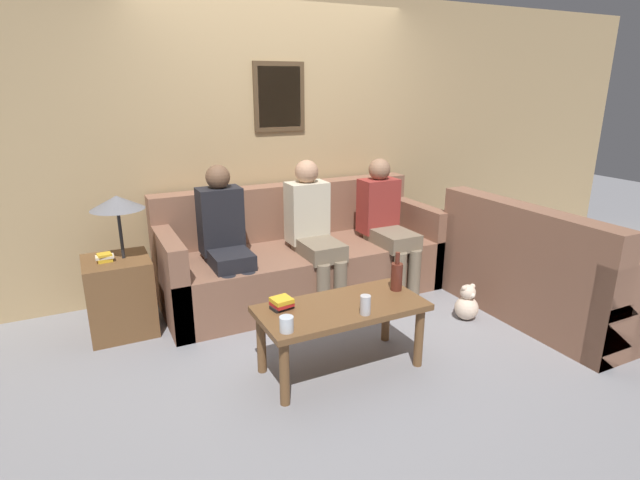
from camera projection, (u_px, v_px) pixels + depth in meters
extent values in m
plane|color=gray|center=(330.00, 315.00, 4.08)|extent=(16.00, 16.00, 0.00)
cube|color=tan|center=(279.00, 142.00, 4.59)|extent=(9.00, 0.06, 2.60)
cube|color=#4C3823|center=(279.00, 97.00, 4.43)|extent=(0.48, 0.02, 0.60)
cube|color=silver|center=(280.00, 97.00, 4.43)|extent=(0.40, 0.01, 0.52)
cube|color=brown|center=(305.00, 270.00, 4.44)|extent=(2.46, 0.94, 0.45)
cube|color=brown|center=(288.00, 210.00, 4.62)|extent=(2.46, 0.20, 0.49)
cube|color=brown|center=(170.00, 278.00, 3.91)|extent=(0.14, 0.94, 0.72)
cube|color=brown|center=(412.00, 239.00, 4.89)|extent=(0.14, 0.94, 0.72)
cube|color=brown|center=(550.00, 286.00, 4.09)|extent=(0.94, 1.62, 0.45)
cube|color=brown|center=(524.00, 237.00, 3.79)|extent=(0.20, 1.62, 0.49)
cube|color=brown|center=(485.00, 246.00, 4.68)|extent=(0.94, 0.14, 0.72)
cube|color=brown|center=(341.00, 308.00, 3.20)|extent=(1.08, 0.51, 0.04)
cylinder|color=brown|center=(284.00, 373.00, 2.90)|extent=(0.06, 0.06, 0.42)
cylinder|color=brown|center=(419.00, 337.00, 3.30)|extent=(0.06, 0.06, 0.42)
cylinder|color=brown|center=(261.00, 343.00, 3.23)|extent=(0.06, 0.06, 0.42)
cylinder|color=brown|center=(386.00, 314.00, 3.64)|extent=(0.06, 0.06, 0.42)
cube|color=brown|center=(120.00, 296.00, 3.74)|extent=(0.47, 0.47, 0.58)
cylinder|color=#262628|center=(121.00, 233.00, 3.62)|extent=(0.02, 0.02, 0.39)
cone|color=slate|center=(117.00, 202.00, 3.56)|extent=(0.38, 0.38, 0.10)
cube|color=gold|center=(105.00, 260.00, 3.60)|extent=(0.10, 0.09, 0.03)
cube|color=beige|center=(105.00, 257.00, 3.60)|extent=(0.13, 0.08, 0.02)
cube|color=gold|center=(104.00, 255.00, 3.59)|extent=(0.10, 0.10, 0.02)
cylinder|color=#562319|center=(397.00, 277.00, 3.40)|extent=(0.08, 0.08, 0.19)
cylinder|color=#562319|center=(398.00, 258.00, 3.36)|extent=(0.03, 0.03, 0.08)
cylinder|color=silver|center=(287.00, 324.00, 2.84)|extent=(0.08, 0.08, 0.09)
cube|color=black|center=(282.00, 307.00, 3.14)|extent=(0.15, 0.11, 0.02)
cube|color=red|center=(282.00, 304.00, 3.13)|extent=(0.14, 0.13, 0.02)
cube|color=gold|center=(282.00, 300.00, 3.13)|extent=(0.13, 0.13, 0.03)
cylinder|color=#BCBCC1|center=(365.00, 305.00, 3.05)|extent=(0.07, 0.07, 0.12)
cube|color=black|center=(230.00, 259.00, 3.89)|extent=(0.31, 0.42, 0.14)
cylinder|color=black|center=(230.00, 304.00, 3.76)|extent=(0.11, 0.11, 0.45)
cylinder|color=black|center=(249.00, 300.00, 3.83)|extent=(0.11, 0.11, 0.45)
cube|color=black|center=(220.00, 220.00, 4.00)|extent=(0.34, 0.22, 0.53)
sphere|color=brown|center=(218.00, 177.00, 3.89)|extent=(0.19, 0.19, 0.19)
cube|color=#756651|center=(319.00, 249.00, 4.15)|extent=(0.31, 0.47, 0.14)
cylinder|color=#756651|center=(323.00, 291.00, 4.00)|extent=(0.11, 0.11, 0.45)
cylinder|color=#756651|center=(340.00, 288.00, 4.06)|extent=(0.11, 0.11, 0.45)
cube|color=beige|center=(307.00, 212.00, 4.27)|extent=(0.34, 0.22, 0.52)
sphere|color=tan|center=(307.00, 172.00, 4.16)|extent=(0.20, 0.20, 0.20)
cube|color=#756651|center=(392.00, 238.00, 4.43)|extent=(0.31, 0.49, 0.14)
cylinder|color=#756651|center=(400.00, 278.00, 4.27)|extent=(0.11, 0.11, 0.45)
cylinder|color=#756651|center=(414.00, 275.00, 4.33)|extent=(0.11, 0.11, 0.45)
cube|color=maroon|center=(378.00, 206.00, 4.56)|extent=(0.34, 0.22, 0.49)
sphere|color=#8C664C|center=(379.00, 169.00, 4.46)|extent=(0.20, 0.20, 0.20)
sphere|color=beige|center=(466.00, 308.00, 4.00)|extent=(0.19, 0.19, 0.19)
sphere|color=beige|center=(468.00, 292.00, 3.96)|extent=(0.12, 0.12, 0.12)
sphere|color=beige|center=(464.00, 288.00, 3.93)|extent=(0.04, 0.04, 0.04)
sphere|color=beige|center=(473.00, 286.00, 3.96)|extent=(0.04, 0.04, 0.04)
sphere|color=#FFEAD1|center=(472.00, 295.00, 3.92)|extent=(0.05, 0.05, 0.05)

